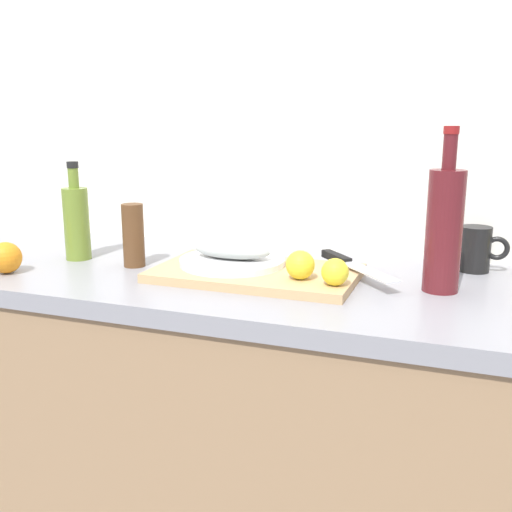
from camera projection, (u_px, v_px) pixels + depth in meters
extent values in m
cube|color=white|center=(260.00, 120.00, 1.60)|extent=(3.20, 0.05, 2.50)
cube|color=#9E7A56|center=(216.00, 449.00, 1.49)|extent=(2.00, 0.58, 0.86)
cube|color=gray|center=(213.00, 279.00, 1.39)|extent=(2.00, 0.60, 0.04)
cube|color=tan|center=(256.00, 273.00, 1.33)|extent=(0.45, 0.27, 0.02)
cylinder|color=white|center=(232.00, 261.00, 1.36)|extent=(0.25, 0.25, 0.01)
ellipsoid|color=#999E99|center=(232.00, 251.00, 1.36)|extent=(0.18, 0.08, 0.04)
cube|color=silver|center=(369.00, 272.00, 1.26)|extent=(0.15, 0.16, 0.00)
cube|color=black|center=(336.00, 258.00, 1.39)|extent=(0.09, 0.10, 0.02)
sphere|color=yellow|center=(300.00, 265.00, 1.23)|extent=(0.06, 0.06, 0.06)
sphere|color=yellow|center=(335.00, 272.00, 1.19)|extent=(0.06, 0.06, 0.06)
cylinder|color=olive|center=(77.00, 224.00, 1.48)|extent=(0.06, 0.06, 0.18)
cylinder|color=olive|center=(73.00, 178.00, 1.46)|extent=(0.03, 0.03, 0.05)
cylinder|color=black|center=(72.00, 165.00, 1.45)|extent=(0.03, 0.03, 0.02)
cylinder|color=#59191E|center=(444.00, 232.00, 1.20)|extent=(0.07, 0.07, 0.25)
cylinder|color=#59191E|center=(450.00, 152.00, 1.16)|extent=(0.03, 0.03, 0.07)
cylinder|color=maroon|center=(452.00, 130.00, 1.15)|extent=(0.03, 0.03, 0.02)
cylinder|color=black|center=(475.00, 249.00, 1.37)|extent=(0.07, 0.07, 0.11)
torus|color=black|center=(497.00, 248.00, 1.36)|extent=(0.06, 0.01, 0.06)
sphere|color=orange|center=(6.00, 258.00, 1.36)|extent=(0.07, 0.07, 0.07)
cylinder|color=brown|center=(133.00, 235.00, 1.41)|extent=(0.05, 0.05, 0.15)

